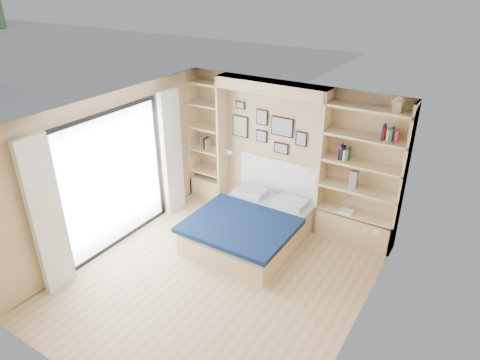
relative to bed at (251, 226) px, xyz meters
The scene contains 8 objects.
ground 1.20m from the bed, 83.74° to the right, with size 4.50×4.50×0.00m, color tan.
room_shell 0.92m from the bed, 125.63° to the left, with size 4.50×4.50×4.50m.
bed is the anchor object (origin of this frame).
photo_gallery 1.74m from the bed, 106.98° to the left, with size 1.48×0.02×0.82m.
reading_lamps 1.19m from the bed, 101.62° to the left, with size 1.92×0.12×0.15m.
shelf_decor 2.11m from the bed, 35.57° to the left, with size 3.52×0.23×2.03m.
deck 3.67m from the bed, 161.52° to the right, with size 3.20×4.00×0.05m, color #6C6150.
deck_chair 3.64m from the bed, 168.58° to the right, with size 0.50×0.72×0.67m.
Camera 1 is at (2.94, -4.09, 4.15)m, focal length 32.00 mm.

